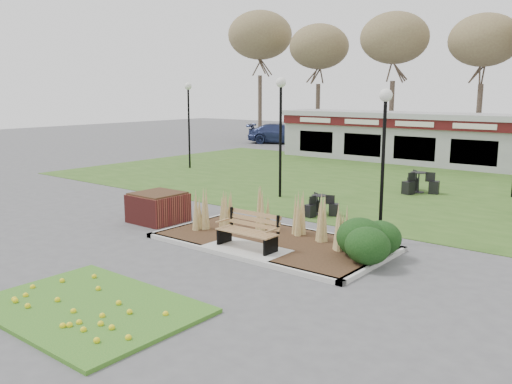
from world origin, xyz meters
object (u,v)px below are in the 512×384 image
Objects in this scene: lamp_post_mid_left at (281,111)px; bistro_set_b at (319,208)px; lamp_post_near_right at (384,132)px; car_black at (326,142)px; car_blue at (282,134)px; lamp_post_far_left at (188,106)px; car_silver at (351,135)px; food_pavilion at (483,141)px; bistro_set_a at (418,186)px; brick_planter at (158,207)px; park_bench at (249,230)px.

lamp_post_mid_left reaches higher than bistro_set_b.
lamp_post_near_right reaches higher than car_black.
car_blue is (-15.85, 19.59, 0.53)m from bistro_set_b.
car_silver is (0.85, 16.18, -2.53)m from lamp_post_far_left.
food_pavilion is 4.59× the size of car_blue.
car_silver reaches higher than bistro_set_a.
lamp_post_far_left reaches higher than lamp_post_near_right.
bistro_set_a is at bearing -88.91° from food_pavilion.
lamp_post_near_right reaches higher than car_blue.
lamp_post_mid_left reaches higher than brick_planter.
food_pavilion is at bearing -107.40° from car_black.
lamp_post_far_left reaches higher than brick_planter.
brick_planter is 12.49m from lamp_post_far_left.
food_pavilion is 5.24× the size of car_silver.
lamp_post_mid_left is at bearing 149.53° from bistro_set_b.
car_black is (-6.68, 14.30, -2.65)m from lamp_post_mid_left.
bistro_set_b is (-0.84, 4.75, -0.34)m from park_bench.
lamp_post_near_right is at bearing -25.60° from lamp_post_far_left.
bistro_set_b is 18.65m from car_black.
park_bench is 4.84m from bistro_set_b.
car_black is at bearing 120.88° from bistro_set_b.
food_pavilion reaches higher than car_silver.
car_black is (1.95, 10.80, -2.59)m from lamp_post_far_left.
bistro_set_a is (-2.09, 7.78, -2.76)m from lamp_post_near_right.
brick_planter is at bearing -161.71° from lamp_post_near_right.
bistro_set_b is (2.89, -1.70, -3.14)m from lamp_post_mid_left.
car_black is (-10.41, 1.04, -0.74)m from food_pavilion.
brick_planter reaches higher than bistro_set_a.
lamp_post_near_right is (6.66, 2.20, 2.59)m from brick_planter.
bistro_set_b is 25.21m from car_blue.
lamp_post_far_left is 0.85× the size of car_blue.
car_blue is (-16.86, 13.61, 0.48)m from bistro_set_a.
bistro_set_a is at bearing 65.40° from brick_planter.
car_silver is at bearing -0.13° from car_black.
bistro_set_a is 19.33m from car_silver.
lamp_post_mid_left is 0.99× the size of car_silver.
car_silver is at bearing 87.01° from lamp_post_far_left.
lamp_post_far_left is 15.24m from car_blue.
car_silver is at bearing 150.85° from food_pavilion.
brick_planter is at bearing -103.06° from food_pavilion.
food_pavilion is at bearing -133.21° from car_silver.
car_blue is (-4.33, 14.39, -2.55)m from lamp_post_far_left.
park_bench is 4.46m from lamp_post_near_right.
lamp_post_near_right reaches higher than food_pavilion.
park_bench is at bearing -90.00° from food_pavilion.
car_black reaches higher than park_bench.
car_silver is at bearing 105.65° from brick_planter.
park_bench is at bearing -9.69° from brick_planter.
brick_planter is 1.20× the size of bistro_set_b.
lamp_post_mid_left reaches higher than park_bench.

